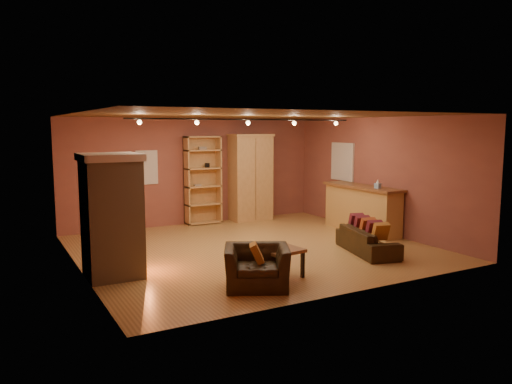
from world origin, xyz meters
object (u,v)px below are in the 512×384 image
coffee_table (280,252)px  bookcase (202,179)px  armoire (251,177)px  bar_counter (362,208)px  loveseat (367,236)px  armchair (257,260)px  fireplace (112,216)px

coffee_table → bookcase: bearing=82.3°
armoire → bar_counter: armoire is taller
bar_counter → coffee_table: bearing=-148.9°
loveseat → coffee_table: 2.48m
armchair → coffee_table: armchair is taller
coffee_table → loveseat: bearing=12.6°
loveseat → coffee_table: size_ratio=2.47×
fireplace → loveseat: 5.05m
armchair → loveseat: bearing=42.4°
armoire → bar_counter: size_ratio=1.00×
bar_counter → coffee_table: 4.36m
fireplace → armoire: armoire is taller
fireplace → loveseat: (4.93, -0.84, -0.70)m
fireplace → coffee_table: bearing=-28.9°
bookcase → coffee_table: (-0.69, -5.11, -0.76)m
fireplace → armchair: 2.60m
bar_counter → armchair: 5.06m
fireplace → bookcase: 4.91m
loveseat → armoire: bearing=19.8°
armoire → armchair: bearing=-117.1°
bookcase → armoire: armoire is taller
armoire → bar_counter: (1.68, -2.69, -0.61)m
bookcase → bar_counter: size_ratio=0.98×
armoire → armchair: size_ratio=1.96×
armoire → coffee_table: (-2.05, -4.93, -0.77)m
bookcase → armchair: bookcase is taller
coffee_table → armoire: bearing=67.4°
armchair → coffee_table: bearing=53.1°
fireplace → coffee_table: 2.94m
bookcase → armoire: bearing=-7.5°
fireplace → armchair: bearing=-42.1°
fireplace → armoire: bearing=37.9°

